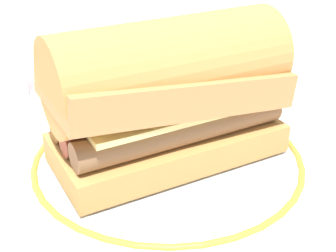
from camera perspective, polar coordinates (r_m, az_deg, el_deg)
name	(u,v)px	position (r m, az deg, el deg)	size (l,w,h in m)	color
ground_plane	(172,152)	(0.47, 0.47, -3.12)	(1.50, 1.50, 0.00)	white
plate	(168,161)	(0.45, 0.00, -4.23)	(0.27, 0.27, 0.01)	white
sausage_sandwich	(168,92)	(0.41, 0.00, 4.14)	(0.23, 0.15, 0.13)	tan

